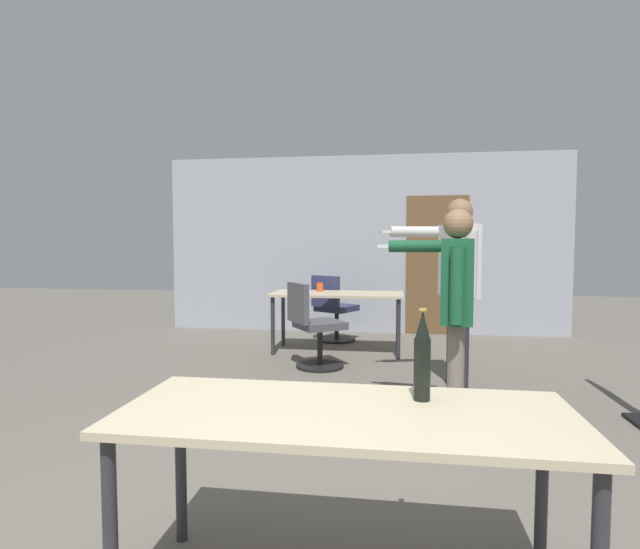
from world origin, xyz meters
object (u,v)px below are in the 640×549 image
at_px(person_left_plaid, 455,296).
at_px(drink_cup, 320,287).
at_px(office_chair_far_left, 333,311).
at_px(person_center_tall, 457,274).
at_px(office_chair_far_right, 314,328).
at_px(beer_bottle, 422,357).

bearing_deg(person_left_plaid, drink_cup, 35.26).
bearing_deg(office_chair_far_left, drink_cup, -73.43).
xyz_separation_m(person_center_tall, office_chair_far_left, (-1.39, 2.01, -0.64)).
distance_m(office_chair_far_right, beer_bottle, 3.48).
bearing_deg(person_center_tall, person_left_plaid, 156.62).
height_order(office_chair_far_right, office_chair_far_left, office_chair_far_right).
bearing_deg(office_chair_far_left, office_chair_far_right, -61.87).
xyz_separation_m(person_left_plaid, person_center_tall, (0.14, 1.03, 0.10)).
relative_size(office_chair_far_left, beer_bottle, 2.54).
distance_m(office_chair_far_right, drink_cup, 1.06).
xyz_separation_m(person_left_plaid, office_chair_far_right, (-1.29, 1.55, -0.53)).
xyz_separation_m(person_center_tall, office_chair_far_right, (-1.43, 0.52, -0.63)).
relative_size(person_center_tall, office_chair_far_left, 1.92).
relative_size(office_chair_far_right, office_chair_far_left, 1.01).
relative_size(person_left_plaid, office_chair_far_left, 1.75).
xyz_separation_m(person_left_plaid, beer_bottle, (-0.33, -1.76, -0.06)).
height_order(office_chair_far_left, beer_bottle, beer_bottle).
bearing_deg(person_left_plaid, office_chair_far_left, 29.41).
xyz_separation_m(office_chair_far_right, beer_bottle, (0.96, -3.31, 0.47)).
bearing_deg(person_center_tall, office_chair_far_right, 54.63).
bearing_deg(person_left_plaid, person_center_tall, -0.82).
height_order(person_left_plaid, office_chair_far_right, person_left_plaid).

